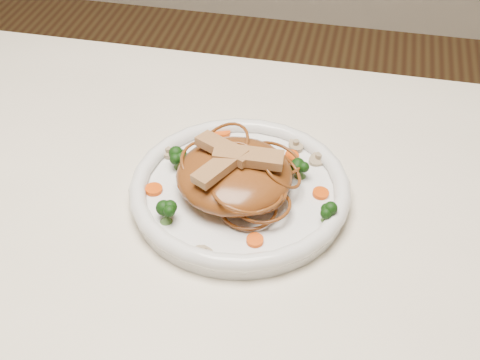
# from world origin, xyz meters

# --- Properties ---
(table) EXTENTS (1.20, 0.80, 0.75)m
(table) POSITION_xyz_m (0.00, 0.00, 0.65)
(table) COLOR white
(table) RESTS_ON ground
(plate) EXTENTS (0.26, 0.26, 0.02)m
(plate) POSITION_xyz_m (0.07, 0.08, 0.76)
(plate) COLOR white
(plate) RESTS_ON table
(noodle_mound) EXTENTS (0.18, 0.18, 0.04)m
(noodle_mound) POSITION_xyz_m (0.07, 0.08, 0.79)
(noodle_mound) COLOR brown
(noodle_mound) RESTS_ON plate
(chicken_a) EXTENTS (0.08, 0.03, 0.01)m
(chicken_a) POSITION_xyz_m (0.08, 0.08, 0.82)
(chicken_a) COLOR tan
(chicken_a) RESTS_ON noodle_mound
(chicken_b) EXTENTS (0.07, 0.05, 0.01)m
(chicken_b) POSITION_xyz_m (0.05, 0.09, 0.82)
(chicken_b) COLOR tan
(chicken_b) RESTS_ON noodle_mound
(chicken_c) EXTENTS (0.05, 0.07, 0.01)m
(chicken_c) POSITION_xyz_m (0.06, 0.06, 0.82)
(chicken_c) COLOR tan
(chicken_c) RESTS_ON noodle_mound
(broccoli_0) EXTENTS (0.03, 0.03, 0.03)m
(broccoli_0) POSITION_xyz_m (0.14, 0.12, 0.78)
(broccoli_0) COLOR #0E360B
(broccoli_0) RESTS_ON plate
(broccoli_1) EXTENTS (0.03, 0.03, 0.03)m
(broccoli_1) POSITION_xyz_m (-0.01, 0.10, 0.78)
(broccoli_1) COLOR #0E360B
(broccoli_1) RESTS_ON plate
(broccoli_2) EXTENTS (0.03, 0.03, 0.03)m
(broccoli_2) POSITION_xyz_m (0.01, 0.01, 0.78)
(broccoli_2) COLOR #0E360B
(broccoli_2) RESTS_ON plate
(broccoli_3) EXTENTS (0.03, 0.03, 0.03)m
(broccoli_3) POSITION_xyz_m (0.18, 0.05, 0.78)
(broccoli_3) COLOR #0E360B
(broccoli_3) RESTS_ON plate
(carrot_0) EXTENTS (0.02, 0.02, 0.00)m
(carrot_0) POSITION_xyz_m (0.12, 0.15, 0.77)
(carrot_0) COLOR #E24C08
(carrot_0) RESTS_ON plate
(carrot_1) EXTENTS (0.03, 0.03, 0.00)m
(carrot_1) POSITION_xyz_m (-0.02, 0.06, 0.77)
(carrot_1) COLOR #E24C08
(carrot_1) RESTS_ON plate
(carrot_2) EXTENTS (0.02, 0.02, 0.00)m
(carrot_2) POSITION_xyz_m (0.17, 0.09, 0.77)
(carrot_2) COLOR #E24C08
(carrot_2) RESTS_ON plate
(carrot_3) EXTENTS (0.03, 0.03, 0.00)m
(carrot_3) POSITION_xyz_m (0.03, 0.18, 0.77)
(carrot_3) COLOR #E24C08
(carrot_3) RESTS_ON plate
(carrot_4) EXTENTS (0.02, 0.02, 0.00)m
(carrot_4) POSITION_xyz_m (0.11, 0.00, 0.77)
(carrot_4) COLOR #E24C08
(carrot_4) RESTS_ON plate
(mushroom_0) EXTENTS (0.02, 0.02, 0.01)m
(mushroom_0) POSITION_xyz_m (0.06, -0.03, 0.77)
(mushroom_0) COLOR tan
(mushroom_0) RESTS_ON plate
(mushroom_1) EXTENTS (0.04, 0.04, 0.01)m
(mushroom_1) POSITION_xyz_m (0.16, 0.15, 0.77)
(mushroom_1) COLOR tan
(mushroom_1) RESTS_ON plate
(mushroom_2) EXTENTS (0.03, 0.03, 0.01)m
(mushroom_2) POSITION_xyz_m (-0.03, 0.12, 0.77)
(mushroom_2) COLOR tan
(mushroom_2) RESTS_ON plate
(mushroom_3) EXTENTS (0.03, 0.03, 0.01)m
(mushroom_3) POSITION_xyz_m (0.13, 0.17, 0.77)
(mushroom_3) COLOR tan
(mushroom_3) RESTS_ON plate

